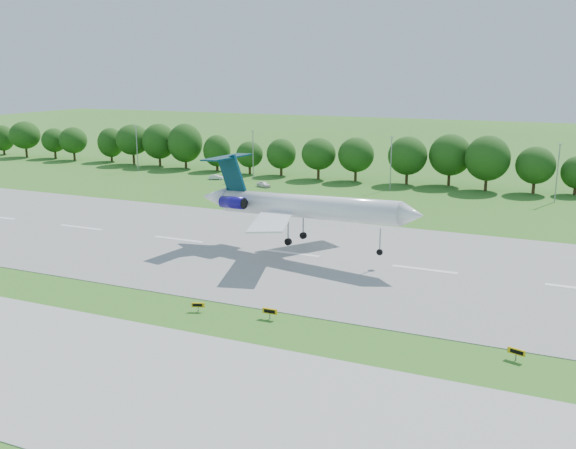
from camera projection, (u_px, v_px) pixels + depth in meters
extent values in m
plane|color=#296119|center=(373.00, 338.00, 66.05)|extent=(600.00, 600.00, 0.00)
cube|color=gray|center=(424.00, 270.00, 88.29)|extent=(400.00, 45.00, 0.08)
cube|color=#ADADA8|center=(308.00, 423.00, 50.02)|extent=(400.00, 23.00, 0.08)
cylinder|color=#382314|center=(27.00, 151.00, 202.10)|extent=(0.70, 0.70, 3.60)
sphere|color=#163F0F|center=(25.00, 137.00, 201.06)|extent=(8.40, 8.40, 8.40)
cylinder|color=#382314|center=(131.00, 158.00, 186.50)|extent=(0.70, 0.70, 3.60)
sphere|color=#163F0F|center=(130.00, 143.00, 185.46)|extent=(8.40, 8.40, 8.40)
cylinder|color=#382314|center=(253.00, 166.00, 170.91)|extent=(0.70, 0.70, 3.60)
sphere|color=#163F0F|center=(253.00, 149.00, 169.87)|extent=(8.40, 8.40, 8.40)
cylinder|color=#382314|center=(401.00, 176.00, 155.31)|extent=(0.70, 0.70, 3.60)
sphere|color=#163F0F|center=(402.00, 158.00, 154.27)|extent=(8.40, 8.40, 8.40)
cylinder|color=gray|center=(137.00, 149.00, 172.71)|extent=(0.24, 0.24, 12.00)
cube|color=gray|center=(136.00, 126.00, 171.27)|extent=(0.90, 0.25, 0.18)
cylinder|color=gray|center=(253.00, 156.00, 159.06)|extent=(0.24, 0.24, 12.00)
cube|color=gray|center=(253.00, 131.00, 157.62)|extent=(0.90, 0.25, 0.18)
cylinder|color=gray|center=(391.00, 164.00, 145.42)|extent=(0.24, 0.24, 12.00)
cube|color=gray|center=(392.00, 137.00, 143.98)|extent=(0.90, 0.25, 0.18)
cylinder|color=gray|center=(557.00, 174.00, 131.77)|extent=(0.24, 0.24, 12.00)
cube|color=gray|center=(560.00, 144.00, 130.33)|extent=(0.90, 0.25, 0.18)
cylinder|color=white|center=(307.00, 207.00, 93.36)|extent=(29.49, 7.81, 4.76)
cone|color=white|center=(412.00, 215.00, 84.78)|extent=(3.75, 3.86, 3.55)
cone|color=white|center=(216.00, 197.00, 102.27)|extent=(5.28, 4.10, 3.62)
cube|color=white|center=(271.00, 221.00, 88.93)|extent=(8.22, 13.51, 0.47)
cube|color=white|center=(320.00, 204.00, 100.11)|extent=(11.07, 13.23, 0.47)
cube|color=#052B37|center=(232.00, 175.00, 99.65)|extent=(5.17, 1.26, 6.63)
cube|color=#052B37|center=(227.00, 157.00, 99.50)|extent=(4.49, 9.61, 0.36)
cylinder|color=navy|center=(233.00, 203.00, 97.42)|extent=(4.40, 2.46, 2.04)
cylinder|color=navy|center=(252.00, 197.00, 101.57)|extent=(4.40, 2.46, 2.04)
cylinder|color=gray|center=(380.00, 240.00, 88.09)|extent=(0.19, 0.19, 3.41)
cylinder|color=black|center=(380.00, 252.00, 88.49)|extent=(0.91, 0.42, 0.88)
cylinder|color=gray|center=(288.00, 231.00, 93.42)|extent=(0.23, 0.23, 3.41)
cylinder|color=black|center=(288.00, 242.00, 93.83)|extent=(1.12, 0.59, 1.07)
cylinder|color=gray|center=(303.00, 225.00, 96.94)|extent=(0.23, 0.23, 3.41)
cylinder|color=black|center=(303.00, 236.00, 97.34)|extent=(1.12, 0.59, 1.07)
cube|color=gray|center=(198.00, 309.00, 73.09)|extent=(0.12, 0.12, 0.67)
cube|color=#E5AA0C|center=(198.00, 305.00, 72.98)|extent=(1.49, 0.67, 0.52)
cube|color=black|center=(198.00, 305.00, 72.88)|extent=(1.08, 0.40, 0.33)
cube|color=gray|center=(270.00, 316.00, 70.90)|extent=(0.11, 0.11, 0.77)
cube|color=#E5AA0C|center=(270.00, 311.00, 70.77)|extent=(1.75, 0.22, 0.60)
cube|color=black|center=(269.00, 312.00, 70.66)|extent=(1.31, 0.04, 0.38)
cube|color=gray|center=(516.00, 357.00, 60.84)|extent=(0.13, 0.13, 0.74)
cube|color=#E5AA0C|center=(516.00, 352.00, 60.71)|extent=(1.68, 0.69, 0.58)
cube|color=black|center=(516.00, 352.00, 60.63)|extent=(1.22, 0.40, 0.37)
imported|color=silver|center=(216.00, 177.00, 160.48)|extent=(3.77, 2.31, 1.17)
imported|color=white|center=(264.00, 184.00, 150.21)|extent=(4.14, 3.06, 1.31)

